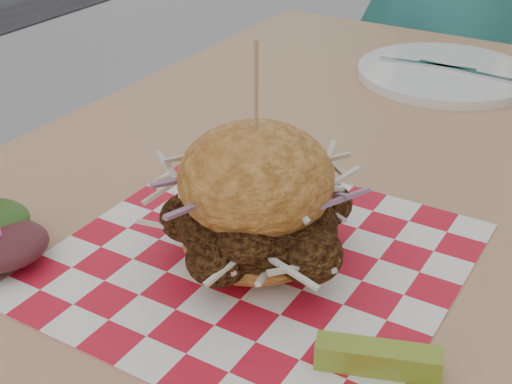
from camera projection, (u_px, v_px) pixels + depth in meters
patio_table at (338, 231)px, 0.87m from camera, size 0.80×1.20×0.75m
patio_chair at (511, 85)px, 1.63m from camera, size 0.43×0.44×0.95m
paper_liner at (256, 260)px, 0.67m from camera, size 0.36×0.36×0.00m
sandwich at (256, 205)px, 0.65m from camera, size 0.19×0.19×0.21m
pickle_spear at (378, 358)px, 0.54m from camera, size 0.10×0.05×0.02m
place_setting at (445, 73)px, 1.11m from camera, size 0.27×0.27×0.02m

